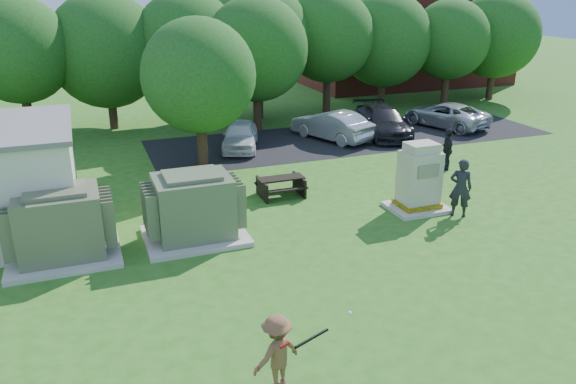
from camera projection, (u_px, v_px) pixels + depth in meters
name	position (u px, v px, depth m)	size (l,w,h in m)	color
ground	(344.00, 293.00, 13.93)	(120.00, 120.00, 0.00)	#2D6619
brick_building	(405.00, 29.00, 42.15)	(15.00, 8.00, 8.00)	maroon
parking_strip	(352.00, 137.00, 28.08)	(20.00, 6.00, 0.01)	#232326
transformer_left	(60.00, 226.00, 15.40)	(3.00, 2.40, 2.07)	beige
transformer_right	(194.00, 208.00, 16.62)	(3.00, 2.40, 2.07)	beige
generator_cabinet	(419.00, 181.00, 18.78)	(1.92, 1.57, 2.34)	beige
picnic_table	(281.00, 184.00, 20.18)	(1.65, 1.24, 0.71)	black
batter	(277.00, 353.00, 10.42)	(1.01, 0.58, 1.57)	brown
person_by_generator	(461.00, 188.00, 18.27)	(0.72, 0.47, 1.96)	#212227
person_walking_right	(447.00, 149.00, 22.95)	(1.01, 0.42, 1.72)	black
car_white	(240.00, 135.00, 25.92)	(1.53, 3.79, 1.29)	white
car_silver_a	(332.00, 125.00, 27.45)	(1.52, 4.35, 1.43)	silver
car_dark	(382.00, 121.00, 28.23)	(2.00, 4.93, 1.43)	black
car_silver_b	(446.00, 115.00, 29.94)	(2.16, 4.69, 1.30)	silver
batting_equipment	(313.00, 335.00, 10.47)	(1.59, 0.43, 0.30)	black
tree_row	(222.00, 46.00, 29.29)	(41.30, 13.30, 7.30)	#47301E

